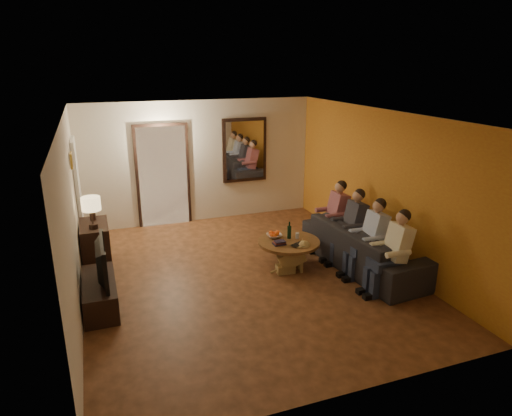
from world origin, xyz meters
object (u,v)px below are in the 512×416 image
object	(u,v)px
person_c	(351,229)
table_lamp	(92,213)
tv_stand	(100,294)
person_a	(394,255)
bowl	(274,236)
dresser	(96,246)
sofa	(365,247)
dog	(291,257)
laptop	(301,245)
coffee_table	(289,253)
wine_bottle	(289,230)
person_d	(334,218)
person_b	(371,241)
tv	(96,262)

from	to	relation	value
person_c	table_lamp	bearing A→B (deg)	166.04
tv_stand	person_a	xyz separation A→B (m)	(4.18, -1.03, 0.40)
tv_stand	bowl	size ratio (longest dim) A/B	4.74
dresser	bowl	bearing A→B (deg)	-16.02
sofa	dog	distance (m)	1.28
person_c	laptop	xyz separation A→B (m)	(-0.98, -0.08, -0.14)
coffee_table	bowl	distance (m)	0.38
tv_stand	bowl	bearing A→B (deg)	11.42
bowl	laptop	world-z (taller)	bowl
wine_bottle	person_a	bearing A→B (deg)	-55.47
person_d	coffee_table	world-z (taller)	person_d
person_d	table_lamp	bearing A→B (deg)	174.02
wine_bottle	person_c	bearing A→B (deg)	-16.28
wine_bottle	coffee_table	bearing A→B (deg)	-116.57
tv_stand	wine_bottle	bearing A→B (deg)	8.47
wine_bottle	person_b	bearing A→B (deg)	-41.11
person_b	wine_bottle	distance (m)	1.37
tv_stand	laptop	xyz separation A→B (m)	(3.19, 0.09, 0.26)
tv_stand	dog	world-z (taller)	dog
dresser	person_b	size ratio (longest dim) A/B	0.73
tv	person_d	bearing A→B (deg)	-79.60
person_a	person_d	world-z (taller)	same
sofa	dog	size ratio (longest dim) A/B	4.50
person_c	wine_bottle	world-z (taller)	person_c
dog	laptop	bearing A→B (deg)	2.65
table_lamp	tv_stand	xyz separation A→B (m)	(0.00, -1.20, -0.84)
tv	person_d	world-z (taller)	person_d
person_b	dog	distance (m)	1.31
person_c	person_d	xyz separation A→B (m)	(0.00, 0.60, 0.00)
wine_bottle	laptop	world-z (taller)	wine_bottle
tv	person_d	size ratio (longest dim) A/B	0.85
laptop	dog	bearing A→B (deg)	152.24
dresser	tv	xyz separation A→B (m)	(0.00, -1.42, 0.32)
dresser	person_b	distance (m)	4.57
person_c	coffee_table	world-z (taller)	person_c
table_lamp	wine_bottle	world-z (taller)	table_lamp
table_lamp	coffee_table	distance (m)	3.31
laptop	sofa	bearing A→B (deg)	-36.18
person_c	coffee_table	size ratio (longest dim) A/B	1.14
person_b	person_c	world-z (taller)	same
coffee_table	person_c	bearing A→B (deg)	-10.55
table_lamp	tv	size ratio (longest dim) A/B	0.53
dresser	dog	xyz separation A→B (m)	(3.02, -1.33, -0.11)
tv	coffee_table	bearing A→B (deg)	-83.21
person_d	wine_bottle	size ratio (longest dim) A/B	3.87
wine_bottle	dresser	bearing A→B (deg)	163.08
person_b	coffee_table	size ratio (longest dim) A/B	1.14
table_lamp	person_c	size ratio (longest dim) A/B	0.45
person_c	bowl	distance (m)	1.34
dresser	person_d	world-z (taller)	person_d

